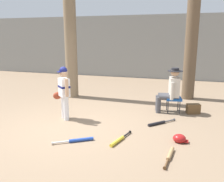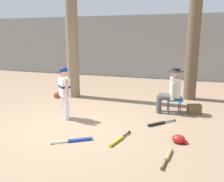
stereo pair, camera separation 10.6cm
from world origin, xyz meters
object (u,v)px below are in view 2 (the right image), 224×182
Objects in this scene: tree_near_player at (72,22)px; bat_yellow_trainer at (118,140)px; seated_spectator at (171,89)px; bat_wood_tan at (168,156)px; bat_blue_youth at (77,140)px; folding_stool at (174,99)px; bat_black_composite at (159,123)px; handbag_beside_stool at (194,109)px; batting_helmet_red at (179,139)px; young_ballplayer at (64,89)px; tree_behind_spectator at (194,33)px.

tree_near_player is 4.59m from bat_yellow_trainer.
seated_spectator is (3.28, -0.78, -1.81)m from tree_near_player.
bat_blue_youth is at bearing 177.31° from bat_wood_tan.
bat_blue_youth and bat_wood_tan have the same top height.
folding_stool is 1.14m from bat_black_composite.
handbag_beside_stool reaches higher than bat_wood_tan.
bat_blue_youth is (1.73, -3.24, -2.42)m from tree_near_player.
folding_stool is 2.99m from bat_blue_youth.
handbag_beside_stool is 0.55× the size of bat_black_composite.
bat_yellow_trainer is 2.64× the size of batting_helmet_red.
bat_wood_tan is at bearing -2.69° from bat_blue_youth.
bat_blue_youth is at bearing -51.59° from young_ballplayer.
folding_stool is at bearing 10.74° from seated_spectator.
young_ballplayer is 3.41m from handbag_beside_stool.
tree_near_player is at bearing 167.32° from folding_stool.
bat_yellow_trainer is 1.06× the size of bat_wood_tan.
handbag_beside_stool is (3.90, -0.73, -2.32)m from tree_near_player.
seated_spectator is at bearing 100.10° from batting_helmet_red.
young_ballplayer is 1.09× the size of seated_spectator.
tree_near_player reaches higher than bat_wood_tan.
bat_yellow_trainer is at bearing -121.78° from handbag_beside_stool.
seated_spectator is at bearing -169.26° from folding_stool.
seated_spectator is at bearing -105.43° from tree_behind_spectator.
seated_spectator is at bearing 57.83° from bat_blue_youth.
seated_spectator is 1.55× the size of bat_yellow_trainer.
young_ballplayer is 2.10× the size of bat_black_composite.
young_ballplayer is at bearing -155.45° from handbag_beside_stool.
bat_wood_tan is (0.20, -2.54, -0.61)m from seated_spectator.
bat_blue_youth is (-1.55, -2.46, -0.61)m from seated_spectator.
tree_behind_spectator is at bearing 74.57° from seated_spectator.
bat_yellow_trainer is 1.34m from bat_black_composite.
bat_wood_tan is 1.18× the size of bat_black_composite.
bat_wood_tan is (1.75, -0.08, 0.00)m from bat_blue_youth.
bat_blue_youth is at bearing -115.91° from tree_behind_spectator.
tree_behind_spectator is 5.05m from bat_blue_youth.
bat_yellow_trainer is at bearing -107.83° from tree_behind_spectator.
bat_yellow_trainer is 1.18m from batting_helmet_red.
batting_helmet_red is at bearing 78.51° from bat_wood_tan.
tree_near_player is 3.83m from seated_spectator.
tree_behind_spectator is at bearing 87.93° from batting_helmet_red.
young_ballplayer is at bearing -172.36° from bat_black_composite.
young_ballplayer reaches higher than bat_wood_tan.
seated_spectator reaches higher than batting_helmet_red.
bat_wood_tan is at bearing -76.51° from bat_black_composite.
folding_stool reaches higher than batting_helmet_red.
bat_black_composite is at bearing 7.64° from young_ballplayer.
bat_wood_tan is at bearing -87.65° from folding_stool.
tree_near_player reaches higher than seated_spectator.
handbag_beside_stool is 1.96m from batting_helmet_red.
young_ballplayer is 1.99m from bat_yellow_trainer.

